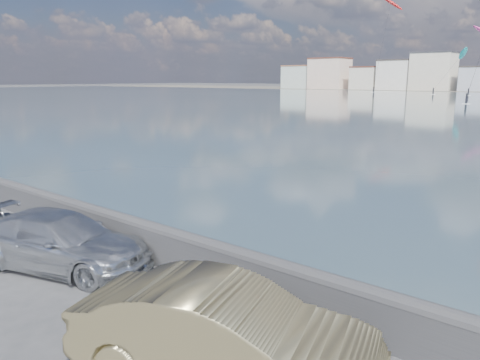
{
  "coord_description": "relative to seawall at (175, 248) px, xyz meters",
  "views": [
    {
      "loc": [
        8.1,
        -4.67,
        4.64
      ],
      "look_at": [
        1.0,
        4.0,
        2.2
      ],
      "focal_mm": 35.0,
      "sensor_mm": 36.0,
      "label": 1
    }
  ],
  "objects": [
    {
      "name": "kitesurfer_5",
      "position": [
        -57.93,
        152.96,
        28.72
      ],
      "size": [
        8.98,
        9.22,
        32.84
      ],
      "color": "red",
      "rests_on": "ground"
    },
    {
      "name": "seawall",
      "position": [
        0.0,
        0.0,
        0.0
      ],
      "size": [
        400.0,
        0.36,
        1.08
      ],
      "color": "#28282B",
      "rests_on": "ground"
    },
    {
      "name": "kitesurfer_0",
      "position": [
        -33.25,
        151.65,
        11.46
      ],
      "size": [
        6.72,
        19.45,
        14.6
      ],
      "color": "#19BFBF",
      "rests_on": "ground"
    },
    {
      "name": "car_silver",
      "position": [
        -2.32,
        -1.7,
        0.12
      ],
      "size": [
        5.17,
        3.32,
        1.39
      ],
      "primitive_type": "imported",
      "rotation": [
        0.0,
        0.0,
        1.88
      ],
      "color": "#B5B8BD",
      "rests_on": "ground"
    },
    {
      "name": "ground",
      "position": [
        0.0,
        -2.7,
        -0.58
      ],
      "size": [
        700.0,
        700.0,
        0.0
      ],
      "primitive_type": "plane",
      "color": "#333335",
      "rests_on": "ground"
    },
    {
      "name": "car_champagne",
      "position": [
        3.8,
        -2.49,
        0.21
      ],
      "size": [
        5.11,
        3.09,
        1.59
      ],
      "primitive_type": "imported",
      "rotation": [
        0.0,
        0.0,
        1.89
      ],
      "color": "tan",
      "rests_on": "ground"
    }
  ]
}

